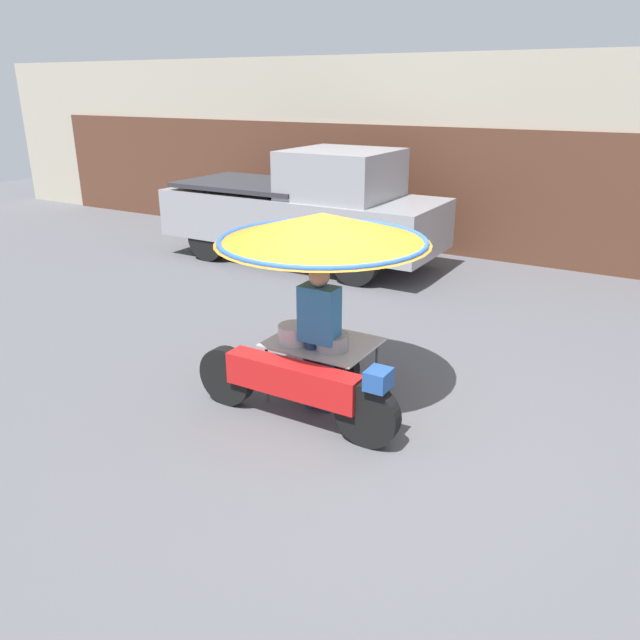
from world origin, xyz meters
TOP-DOWN VIEW (x-y plane):
  - ground_plane at (0.00, 0.00)m, footprint 36.00×36.00m
  - shopfront_building at (0.00, 7.77)m, footprint 28.00×2.06m
  - vendor_motorcycle_cart at (-0.52, 0.22)m, footprint 2.22×2.09m
  - vendor_person at (-0.45, 0.09)m, footprint 0.38×0.22m
  - pickup_truck at (-3.48, 4.86)m, footprint 5.18×1.91m

SIDE VIEW (x-z plane):
  - ground_plane at x=0.00m, z-range 0.00..0.00m
  - vendor_person at x=-0.45m, z-range 0.08..1.59m
  - pickup_truck at x=-3.48m, z-range -0.03..2.04m
  - vendor_motorcycle_cart at x=-0.52m, z-range 0.57..2.54m
  - shopfront_building at x=0.00m, z-range -0.01..3.66m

